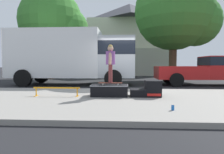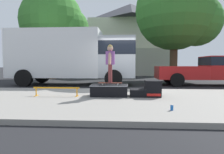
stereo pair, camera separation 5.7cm
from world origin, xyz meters
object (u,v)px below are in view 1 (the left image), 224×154
object	(u,v)px
grind_rail	(57,89)
box_truck	(73,55)
skate_box	(110,90)
pickup_truck_red	(211,69)
skater_kid	(110,60)
soda_can	(173,108)
street_tree_neighbour	(178,14)
skateboard	(110,83)
street_tree_main	(54,23)
kicker_ramp	(148,90)

from	to	relation	value
grind_rail	box_truck	size ratio (longest dim) A/B	0.22
skate_box	pickup_truck_red	bearing A→B (deg)	42.69
skater_kid	soda_can	size ratio (longest dim) A/B	9.89
skater_kid	street_tree_neighbour	xyz separation A→B (m)	(4.38, 8.58, 3.57)
grind_rail	skateboard	distance (m)	1.79
skate_box	skater_kid	size ratio (longest dim) A/B	0.97
skate_box	soda_can	size ratio (longest dim) A/B	9.55
skate_box	soda_can	bearing A→B (deg)	-51.80
skater_kid	street_tree_neighbour	distance (m)	10.27
grind_rail	street_tree_neighbour	bearing A→B (deg)	54.74
pickup_truck_red	skate_box	bearing A→B (deg)	-137.31
skate_box	pickup_truck_red	world-z (taller)	pickup_truck_red
skateboard	street_tree_main	distance (m)	11.37
skate_box	pickup_truck_red	distance (m)	7.27
kicker_ramp	box_truck	distance (m)	6.14
soda_can	box_truck	xyz separation A→B (m)	(-3.97, 6.74, 1.52)
skate_box	skateboard	world-z (taller)	skateboard
skate_box	soda_can	distance (m)	2.55
skater_kid	box_truck	world-z (taller)	box_truck
street_tree_neighbour	pickup_truck_red	bearing A→B (deg)	-75.97
kicker_ramp	street_tree_neighbour	size ratio (longest dim) A/B	0.12
skater_kid	soda_can	bearing A→B (deg)	-52.21
street_tree_main	skate_box	bearing A→B (deg)	-61.67
street_tree_main	soda_can	bearing A→B (deg)	-59.76
grind_rail	skater_kid	size ratio (longest dim) A/B	1.23
kicker_ramp	skater_kid	size ratio (longest dim) A/B	0.78
kicker_ramp	skateboard	world-z (taller)	kicker_ramp
kicker_ramp	street_tree_main	distance (m)	12.03
grind_rail	soda_can	xyz separation A→B (m)	(3.32, -1.87, -0.16)
grind_rail	skate_box	bearing A→B (deg)	4.28
soda_can	pickup_truck_red	xyz separation A→B (m)	(3.75, 6.92, 0.71)
box_truck	skateboard	bearing A→B (deg)	-62.96
pickup_truck_red	street_tree_neighbour	xyz separation A→B (m)	(-0.91, 3.66, 3.97)
box_truck	street_tree_neighbour	xyz separation A→B (m)	(6.81, 3.83, 3.16)
soda_can	pickup_truck_red	size ratio (longest dim) A/B	0.02
box_truck	pickup_truck_red	distance (m)	7.76
skateboard	soda_can	bearing A→B (deg)	-52.21
skater_kid	street_tree_neighbour	world-z (taller)	street_tree_neighbour
kicker_ramp	skateboard	size ratio (longest dim) A/B	1.25
street_tree_neighbour	skater_kid	bearing A→B (deg)	-117.05
soda_can	street_tree_main	bearing A→B (deg)	120.24
street_tree_neighbour	skateboard	bearing A→B (deg)	-117.05
kicker_ramp	box_truck	bearing A→B (deg)	127.63
pickup_truck_red	street_tree_neighbour	distance (m)	5.47
skateboard	pickup_truck_red	world-z (taller)	pickup_truck_red
kicker_ramp	skater_kid	distance (m)	1.56
skate_box	grind_rail	bearing A→B (deg)	-175.72
skate_box	street_tree_neighbour	world-z (taller)	street_tree_neighbour
skateboard	street_tree_main	world-z (taller)	street_tree_main
grind_rail	skater_kid	world-z (taller)	skater_kid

